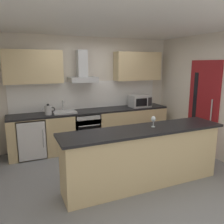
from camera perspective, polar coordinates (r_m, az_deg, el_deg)
ground at (r=4.50m, az=1.40°, el=-14.37°), size 5.30×4.44×0.02m
ceiling at (r=4.08m, az=1.60°, el=20.77°), size 5.30×4.44×0.02m
wall_back at (r=5.73m, az=-6.03°, el=5.03°), size 5.30×0.12×2.60m
wall_right at (r=5.40m, az=23.35°, el=3.69°), size 0.12×4.44×2.60m
backsplash_tile at (r=5.67m, az=-5.79°, el=4.25°), size 3.65×0.02×0.66m
counter_back at (r=5.55m, az=-4.65°, el=-4.14°), size 3.78×0.60×0.90m
counter_island at (r=3.88m, az=7.77°, el=-10.87°), size 2.75×0.64×0.96m
upper_cabinets at (r=5.47m, az=-5.43°, el=11.12°), size 3.73×0.32×0.70m
side_door at (r=5.47m, az=21.56°, el=1.04°), size 0.08×0.85×2.05m
oven at (r=5.46m, az=-6.59°, el=-4.33°), size 0.60×0.62×0.80m
refrigerator at (r=5.27m, az=-19.39°, el=-5.96°), size 0.58×0.60×0.85m
microwave at (r=5.87m, az=6.92°, el=2.71°), size 0.50×0.38×0.30m
sink at (r=5.25m, az=-11.75°, el=0.09°), size 0.50×0.40×0.26m
kettle at (r=5.13m, az=-15.49°, el=0.52°), size 0.29×0.15×0.24m
range_hood at (r=5.37m, az=-7.34°, el=9.76°), size 0.62×0.45×0.72m
wine_glass at (r=3.82m, az=10.21°, el=-1.84°), size 0.08×0.08×0.18m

